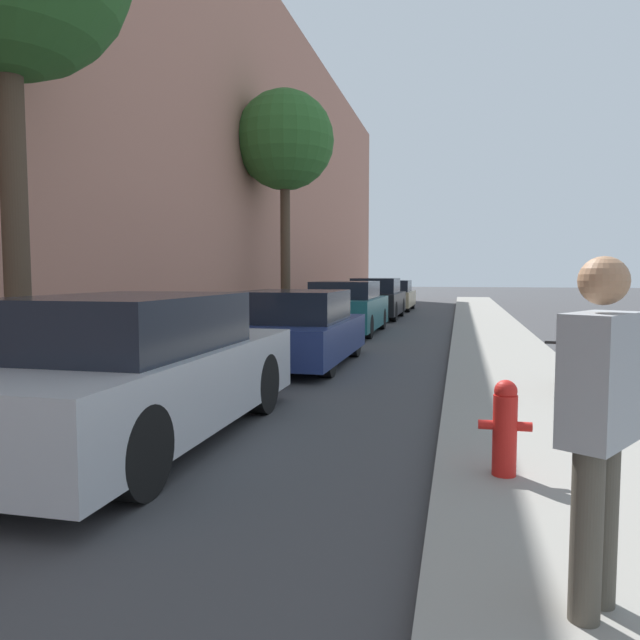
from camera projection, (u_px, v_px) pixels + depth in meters
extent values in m
plane|color=#3D3D3F|center=(368.00, 344.00, 13.93)|extent=(120.00, 120.00, 0.00)
cube|color=gray|center=(250.00, 339.00, 14.58)|extent=(2.00, 52.00, 0.12)
cube|color=gray|center=(497.00, 345.00, 13.27)|extent=(2.00, 52.00, 0.12)
cube|color=tan|center=(195.00, 120.00, 14.48)|extent=(0.70, 52.00, 10.72)
cylinder|color=black|center=(141.00, 378.00, 7.41)|extent=(0.22, 0.70, 0.70)
cylinder|color=black|center=(262.00, 384.00, 7.06)|extent=(0.22, 0.70, 0.70)
cylinder|color=black|center=(138.00, 452.00, 4.35)|extent=(0.22, 0.70, 0.70)
cube|color=silver|center=(140.00, 385.00, 5.87)|extent=(1.78, 4.49, 0.73)
cube|color=black|center=(128.00, 323.00, 5.64)|extent=(1.57, 2.33, 0.52)
cylinder|color=black|center=(273.00, 339.00, 12.21)|extent=(0.22, 0.62, 0.62)
cylinder|color=black|center=(353.00, 341.00, 11.83)|extent=(0.22, 0.62, 0.62)
cylinder|color=black|center=(228.00, 355.00, 9.85)|extent=(0.22, 0.62, 0.62)
cylinder|color=black|center=(327.00, 358.00, 9.47)|extent=(0.22, 0.62, 0.62)
cube|color=navy|center=(297.00, 338.00, 10.83)|extent=(1.89, 3.92, 0.63)
cube|color=black|center=(294.00, 306.00, 10.63)|extent=(1.66, 2.04, 0.54)
cylinder|color=black|center=(329.00, 318.00, 18.03)|extent=(0.22, 0.61, 0.61)
cylinder|color=black|center=(381.00, 319.00, 17.67)|extent=(0.22, 0.61, 0.61)
cylinder|color=black|center=(307.00, 325.00, 15.47)|extent=(0.22, 0.61, 0.61)
cylinder|color=black|center=(368.00, 327.00, 15.11)|extent=(0.22, 0.61, 0.61)
cube|color=#1E6066|center=(347.00, 312.00, 16.55)|extent=(1.80, 4.27, 0.80)
cube|color=black|center=(346.00, 290.00, 16.34)|extent=(1.58, 2.22, 0.46)
cylinder|color=black|center=(362.00, 307.00, 23.38)|extent=(0.22, 0.69, 0.69)
cylinder|color=black|center=(401.00, 307.00, 23.03)|extent=(0.22, 0.69, 0.69)
cylinder|color=black|center=(349.00, 311.00, 20.77)|extent=(0.22, 0.69, 0.69)
cylinder|color=black|center=(393.00, 312.00, 20.43)|extent=(0.22, 0.69, 0.69)
cube|color=black|center=(376.00, 303.00, 21.89)|extent=(1.74, 4.33, 0.75)
cube|color=black|center=(376.00, 286.00, 21.67)|extent=(1.53, 2.25, 0.54)
cylinder|color=black|center=(376.00, 301.00, 28.24)|extent=(0.22, 0.70, 0.70)
cylinder|color=black|center=(412.00, 301.00, 27.85)|extent=(0.22, 0.70, 0.70)
cylinder|color=black|center=(368.00, 303.00, 25.80)|extent=(0.22, 0.70, 0.70)
cylinder|color=black|center=(407.00, 304.00, 25.42)|extent=(0.22, 0.70, 0.70)
cube|color=tan|center=(391.00, 299.00, 26.81)|extent=(1.91, 4.05, 0.65)
cube|color=black|center=(391.00, 286.00, 26.61)|extent=(1.68, 2.11, 0.50)
cylinder|color=#4C3A2B|center=(15.00, 217.00, 6.84)|extent=(0.29, 0.29, 4.35)
cylinder|color=#4C3A2B|center=(285.00, 248.00, 17.29)|extent=(0.28, 0.28, 4.54)
sphere|color=#2D6028|center=(285.00, 140.00, 17.05)|extent=(2.81, 2.81, 2.81)
cylinder|color=red|center=(505.00, 435.00, 4.53)|extent=(0.18, 0.18, 0.62)
sphere|color=red|center=(506.00, 391.00, 4.50)|extent=(0.17, 0.17, 0.17)
cylinder|color=red|center=(486.00, 425.00, 4.55)|extent=(0.12, 0.07, 0.07)
cylinder|color=red|center=(524.00, 427.00, 4.49)|extent=(0.12, 0.07, 0.07)
cylinder|color=#4C473D|center=(586.00, 535.00, 2.61)|extent=(0.19, 0.19, 0.78)
cylinder|color=#4C473D|center=(602.00, 523.00, 2.75)|extent=(0.19, 0.19, 0.78)
cube|color=#999EA3|center=(600.00, 379.00, 2.63)|extent=(0.41, 0.48, 0.58)
sphere|color=tan|center=(604.00, 281.00, 2.59)|extent=(0.21, 0.21, 0.21)
torus|color=black|center=(561.00, 362.00, 8.10)|extent=(0.08, 0.67, 0.67)
torus|color=black|center=(569.00, 373.00, 7.17)|extent=(0.08, 0.67, 0.67)
cube|color=maroon|center=(565.00, 355.00, 7.63)|extent=(0.09, 0.82, 0.04)
cylinder|color=maroon|center=(567.00, 350.00, 7.45)|extent=(0.04, 0.04, 0.18)
cube|color=black|center=(562.00, 343.00, 8.01)|extent=(0.44, 0.06, 0.04)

